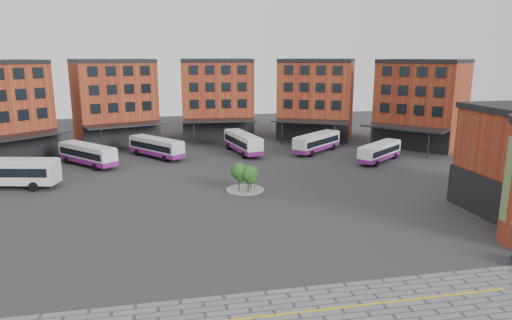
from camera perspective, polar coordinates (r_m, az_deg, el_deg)
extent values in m
plane|color=#28282B|center=(41.47, -1.19, -8.67)|extent=(160.00, 160.00, 0.00)
cube|color=gold|center=(29.74, 7.94, -18.07)|extent=(26.00, 0.15, 0.02)
cube|color=black|center=(75.55, -27.73, 1.37)|extent=(10.00, 9.07, 4.00)
cube|color=black|center=(74.43, -28.24, 6.78)|extent=(8.60, 7.77, 8.00)
cube|color=black|center=(73.13, -27.08, 2.69)|extent=(12.61, 11.97, 0.25)
cylinder|color=black|center=(74.01, -23.16, 1.60)|extent=(0.20, 0.20, 4.00)
cube|color=brown|center=(85.18, -17.28, 6.85)|extent=(15.55, 13.69, 14.00)
cube|color=black|center=(81.16, -16.23, 3.07)|extent=(12.45, 4.71, 4.00)
cube|color=black|center=(84.77, -17.61, 11.75)|extent=(15.65, 13.97, 0.60)
cube|color=black|center=(80.10, -16.52, 8.12)|extent=(10.87, 3.87, 8.00)
cube|color=black|center=(78.60, -15.89, 4.26)|extent=(13.72, 8.39, 0.25)
cylinder|color=black|center=(76.18, -18.75, 2.27)|extent=(0.20, 0.20, 4.00)
cylinder|color=black|center=(78.47, -12.25, 2.96)|extent=(0.20, 0.20, 4.00)
cube|color=brown|center=(87.78, -4.88, 7.55)|extent=(13.67, 10.88, 14.00)
cube|color=black|center=(83.61, -4.65, 3.83)|extent=(13.00, 1.41, 4.00)
cube|color=black|center=(87.39, -4.97, 12.32)|extent=(13.69, 11.18, 0.60)
cube|color=black|center=(82.57, -4.74, 8.74)|extent=(11.42, 0.95, 8.00)
cube|color=black|center=(80.99, -4.59, 4.96)|extent=(13.28, 5.30, 0.25)
cylinder|color=black|center=(79.42, -7.78, 3.26)|extent=(0.20, 0.20, 4.00)
cylinder|color=black|center=(79.88, -1.23, 3.43)|extent=(0.20, 0.20, 4.00)
cube|color=brown|center=(86.91, 7.53, 7.43)|extent=(16.12, 14.81, 14.00)
cube|color=black|center=(82.79, 6.95, 3.68)|extent=(11.81, 6.35, 4.00)
cube|color=black|center=(86.51, 7.68, 12.25)|extent=(16.26, 15.08, 0.60)
cube|color=black|center=(81.74, 7.07, 8.65)|extent=(10.26, 5.33, 8.00)
cube|color=black|center=(80.19, 6.74, 4.83)|extent=(13.58, 9.82, 0.25)
cylinder|color=black|center=(79.56, 3.25, 3.38)|extent=(0.20, 0.20, 4.00)
cylinder|color=black|center=(78.18, 9.79, 3.04)|extent=(0.20, 0.20, 4.00)
cube|color=brown|center=(82.60, 19.95, 6.48)|extent=(16.02, 16.39, 14.00)
cube|color=black|center=(78.74, 18.52, 2.62)|extent=(8.74, 10.28, 4.00)
cube|color=black|center=(82.19, 20.35, 11.53)|extent=(16.25, 16.58, 0.60)
cube|color=black|center=(77.65, 18.85, 7.83)|extent=(7.47, 8.86, 8.00)
cube|color=black|center=(76.24, 18.01, 3.86)|extent=(11.73, 12.79, 0.25)
cylinder|color=black|center=(76.61, 14.25, 2.62)|extent=(0.20, 0.20, 4.00)
cylinder|color=black|center=(73.44, 20.71, 1.73)|extent=(0.20, 0.20, 4.00)
cube|color=black|center=(48.51, 27.04, -4.39)|extent=(0.40, 12.00, 4.00)
cylinder|color=gray|center=(52.94, -1.40, -3.73)|extent=(4.40, 4.40, 0.12)
cylinder|color=#332114|center=(52.01, -2.15, -3.09)|extent=(0.14, 0.14, 1.78)
sphere|color=#1D4416|center=(51.59, -2.17, -1.38)|extent=(1.88, 1.88, 1.88)
sphere|color=#1D4416|center=(51.61, -1.92, -1.98)|extent=(1.32, 1.32, 1.32)
cylinder|color=#332114|center=(53.48, -0.67, -2.91)|extent=(0.14, 0.14, 1.28)
sphere|color=#1D4416|center=(53.18, -0.67, -1.71)|extent=(1.85, 1.85, 1.85)
sphere|color=#1D4416|center=(53.17, -0.43, -2.14)|extent=(1.30, 1.30, 1.30)
cylinder|color=#332114|center=(51.82, -0.99, -3.25)|extent=(0.14, 0.14, 1.60)
sphere|color=#1D4416|center=(51.44, -0.99, -1.71)|extent=(1.92, 1.92, 1.92)
sphere|color=#1D4416|center=(51.45, -0.74, -2.26)|extent=(1.35, 1.35, 1.35)
cube|color=silver|center=(60.95, -28.86, -1.29)|extent=(12.43, 5.34, 2.70)
cube|color=black|center=(60.91, -28.88, -1.11)|extent=(11.49, 5.19, 1.05)
cube|color=silver|center=(60.66, -29.00, 0.00)|extent=(11.93, 5.13, 0.13)
cylinder|color=black|center=(58.26, -26.06, -3.02)|extent=(1.15, 0.56, 1.10)
cylinder|color=black|center=(60.63, -24.90, -2.31)|extent=(1.15, 0.56, 1.10)
cube|color=silver|center=(68.45, -20.33, 0.75)|extent=(8.88, 9.59, 2.37)
cube|color=black|center=(68.42, -20.34, 0.89)|extent=(8.36, 8.99, 0.92)
cube|color=silver|center=(68.22, -20.41, 1.76)|extent=(8.52, 9.20, 0.12)
cube|color=black|center=(72.81, -22.59, 1.43)|extent=(1.62, 1.45, 1.07)
cube|color=#711971|center=(68.63, -20.27, 0.06)|extent=(8.93, 9.64, 0.68)
cylinder|color=black|center=(70.95, -22.57, -0.05)|extent=(0.86, 0.92, 0.97)
cylinder|color=black|center=(72.17, -20.93, 0.30)|extent=(0.86, 0.92, 0.97)
cylinder|color=black|center=(65.27, -19.50, -0.87)|extent=(0.86, 0.92, 0.97)
cylinder|color=black|center=(66.59, -17.77, -0.47)|extent=(0.86, 0.92, 0.97)
cube|color=silver|center=(70.92, -12.37, 1.66)|extent=(8.39, 9.75, 2.34)
cube|color=black|center=(70.89, -12.38, 1.79)|extent=(7.92, 9.13, 0.91)
cube|color=silver|center=(70.70, -12.42, 2.62)|extent=(8.06, 9.36, 0.11)
cube|color=black|center=(75.00, -14.79, 2.30)|extent=(1.67, 1.35, 1.05)
cube|color=#711971|center=(71.09, -12.34, 0.99)|extent=(8.45, 9.81, 0.67)
cylinder|color=black|center=(73.15, -14.68, 0.90)|extent=(0.82, 0.93, 0.96)
cylinder|color=black|center=(74.51, -13.18, 1.20)|extent=(0.82, 0.93, 0.96)
cylinder|color=black|center=(67.85, -11.38, 0.14)|extent=(0.82, 0.93, 0.96)
cylinder|color=black|center=(69.31, -9.84, 0.47)|extent=(0.82, 0.93, 0.96)
cube|color=white|center=(72.52, -1.67, 2.28)|extent=(4.54, 11.41, 2.48)
cube|color=black|center=(72.48, -1.67, 2.42)|extent=(4.44, 10.55, 0.96)
cube|color=silver|center=(72.29, -1.68, 3.29)|extent=(4.36, 10.96, 0.12)
cube|color=black|center=(77.54, -3.09, 3.14)|extent=(2.14, 0.51, 1.11)
cube|color=#711971|center=(72.69, -1.67, 1.60)|extent=(4.59, 11.46, 0.71)
cylinder|color=black|center=(75.65, -3.51, 1.72)|extent=(0.49, 1.05, 1.01)
cylinder|color=black|center=(76.48, -1.71, 1.86)|extent=(0.49, 1.05, 1.01)
cylinder|color=black|center=(69.07, -1.61, 0.64)|extent=(0.49, 1.05, 1.01)
cylinder|color=black|center=(69.98, 0.33, 0.81)|extent=(0.49, 1.05, 1.01)
cube|color=silver|center=(73.68, 7.61, 2.28)|extent=(9.67, 8.69, 2.36)
cube|color=black|center=(73.65, 7.61, 2.41)|extent=(9.06, 8.19, 0.92)
cube|color=silver|center=(73.47, 7.64, 3.22)|extent=(9.28, 8.34, 0.12)
cube|color=black|center=(78.10, 9.58, 2.98)|extent=(1.41, 1.64, 1.06)
cube|color=#711971|center=(73.85, 7.59, 1.63)|extent=(9.72, 8.75, 0.68)
cylinder|color=black|center=(77.39, 8.11, 1.85)|extent=(0.92, 0.84, 0.96)
cylinder|color=black|center=(76.24, 9.67, 1.63)|extent=(0.92, 0.84, 0.96)
cylinder|color=black|center=(71.71, 5.36, 1.04)|extent=(0.92, 0.84, 0.96)
cylinder|color=black|center=(70.46, 7.00, 0.78)|extent=(0.92, 0.84, 0.96)
cube|color=white|center=(69.06, 15.20, 1.08)|extent=(8.98, 7.74, 2.16)
cube|color=black|center=(69.03, 15.21, 1.21)|extent=(8.41, 7.30, 0.84)
cube|color=silver|center=(68.84, 15.26, 2.00)|extent=(8.62, 7.43, 0.11)
cube|color=black|center=(73.28, 16.80, 1.81)|extent=(1.25, 1.54, 0.97)
cube|color=#711971|center=(69.21, 15.17, 0.46)|extent=(9.03, 7.79, 0.62)
cylinder|color=black|center=(72.50, 15.41, 0.71)|extent=(0.86, 0.75, 0.88)
cylinder|color=black|center=(71.63, 17.01, 0.47)|extent=(0.86, 0.75, 0.88)
cylinder|color=black|center=(67.03, 13.16, -0.14)|extent=(0.86, 0.75, 0.88)
cylinder|color=black|center=(66.09, 14.86, -0.42)|extent=(0.86, 0.75, 0.88)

